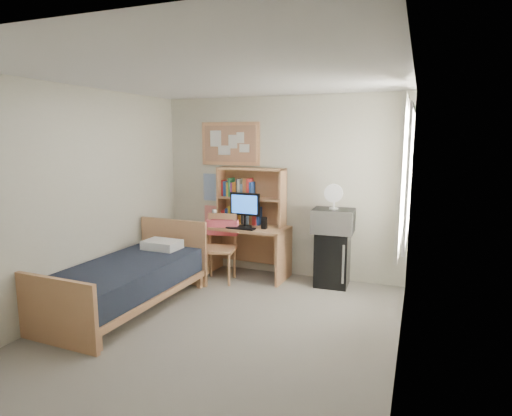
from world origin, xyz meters
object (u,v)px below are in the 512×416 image
at_px(mini_fridge, 332,259).
at_px(speaker_right, 264,223).
at_px(bulletin_board, 230,144).
at_px(desk_chair, 219,248).
at_px(speaker_left, 226,220).
at_px(monitor, 245,210).
at_px(microwave, 333,221).
at_px(desk_fan, 334,198).
at_px(desk, 247,251).
at_px(bed, 126,286).

xyz_separation_m(mini_fridge, speaker_right, (-0.95, -0.13, 0.45)).
bearing_deg(bulletin_board, desk_chair, -80.25).
bearing_deg(speaker_left, monitor, 0.00).
distance_m(desk_chair, microwave, 1.62).
bearing_deg(monitor, desk_fan, 7.51).
distance_m(desk_chair, monitor, 0.65).
relative_size(speaker_left, speaker_right, 0.99).
bearing_deg(speaker_left, mini_fridge, 6.80).
xyz_separation_m(bulletin_board, desk_chair, (0.11, -0.66, -1.44)).
xyz_separation_m(desk, bed, (-0.88, -1.64, -0.10)).
xyz_separation_m(bulletin_board, desk, (0.38, -0.30, -1.55)).
bearing_deg(desk_chair, mini_fridge, 3.94).
height_order(desk, desk_fan, desk_fan).
distance_m(desk_chair, speaker_left, 0.47).
xyz_separation_m(mini_fridge, desk_fan, (0.00, -0.02, 0.84)).
relative_size(desk, microwave, 2.18).
distance_m(bed, microwave, 2.78).
relative_size(bulletin_board, desk, 0.79).
height_order(mini_fridge, desk_fan, desk_fan).
bearing_deg(desk_fan, speaker_left, -179.16).
xyz_separation_m(desk_chair, bed, (-0.61, -1.28, -0.20)).
bearing_deg(microwave, desk_chair, -167.50).
relative_size(mini_fridge, speaker_left, 4.58).
bearing_deg(monitor, speaker_right, 0.00).
relative_size(speaker_right, desk_fan, 0.54).
height_order(desk_chair, mini_fridge, desk_chair).
relative_size(bulletin_board, desk_chair, 0.99).
bearing_deg(mini_fridge, desk_chair, -166.79).
bearing_deg(bulletin_board, mini_fridge, -8.53).
height_order(bed, monitor, monitor).
bearing_deg(microwave, bulletin_board, 168.60).
height_order(speaker_left, desk_fan, desk_fan).
bearing_deg(mini_fridge, desk, -179.53).
bearing_deg(bulletin_board, bed, -104.45).
xyz_separation_m(desk, speaker_left, (-0.30, -0.04, 0.45)).
height_order(monitor, speaker_right, monitor).
xyz_separation_m(desk_chair, monitor, (0.27, 0.30, 0.51)).
distance_m(speaker_right, desk_fan, 1.03).
relative_size(bed, monitor, 4.12).
bearing_deg(speaker_left, bed, -106.96).
bearing_deg(desk_fan, bed, -143.95).
distance_m(speaker_left, speaker_right, 0.60).
relative_size(monitor, desk_fan, 1.59).
bearing_deg(bed, desk_fan, 40.28).
xyz_separation_m(bulletin_board, speaker_left, (0.08, -0.35, -1.09)).
xyz_separation_m(bed, monitor, (0.88, 1.58, 0.71)).
distance_m(bulletin_board, bed, 2.59).
bearing_deg(desk_fan, desk, 179.55).
xyz_separation_m(mini_fridge, monitor, (-1.25, -0.12, 0.61)).
bearing_deg(bed, desk_chair, 66.43).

